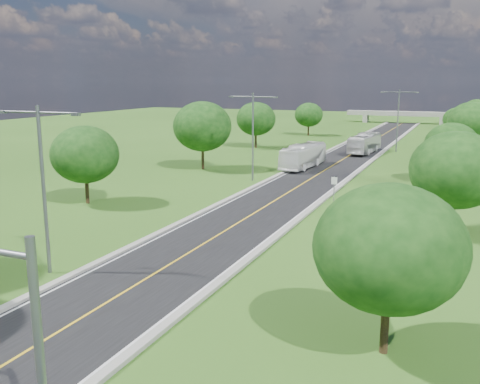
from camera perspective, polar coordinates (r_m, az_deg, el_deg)
The scene contains 21 objects.
ground at distance 74.39m, azimuth 9.97°, elevation 2.83°, with size 260.00×260.00×0.00m, color #2A4F16.
road at distance 80.18m, azimuth 10.96°, elevation 3.46°, with size 8.00×150.00×0.06m, color black.
curb_left at distance 81.15m, azimuth 8.03°, elevation 3.71°, with size 0.50×150.00×0.22m, color gray.
curb_right at distance 79.40m, azimuth 13.97°, elevation 3.30°, with size 0.50×150.00×0.22m, color gray.
speed_limit_sign at distance 51.82m, azimuth 10.01°, elevation 0.76°, with size 0.55×0.09×2.40m.
overpass at distance 152.79m, azimuth 17.01°, elevation 7.93°, with size 30.00×3.00×3.20m.
streetlight_near_left at distance 33.12m, azimuth -20.31°, elevation 1.65°, with size 5.90×0.25×10.00m.
streetlight_mid_left at distance 61.20m, azimuth 1.38°, elevation 6.71°, with size 5.90×0.25×10.00m.
streetlight_far_right at distance 90.41m, azimuth 16.51°, elevation 7.88°, with size 5.90×0.25×10.00m.
tree_lb at distance 51.73m, azimuth -16.21°, elevation 3.87°, with size 6.30×6.30×7.33m.
tree_lc at distance 69.48m, azimuth -4.04°, elevation 6.99°, with size 7.56×7.56×8.79m.
tree_ld at distance 92.19m, azimuth 1.71°, elevation 7.81°, with size 6.72×6.72×7.82m.
tree_le at distance 114.16m, azimuth 7.35°, elevation 8.17°, with size 5.88×5.88×6.84m.
tree_ra at distance 22.79m, azimuth 15.65°, elevation -5.79°, with size 6.30×6.30×7.33m.
tree_rb at distance 42.12m, azimuth 22.06°, elevation 2.18°, with size 6.72×6.72×7.82m.
tree_rc at distance 64.03m, azimuth 21.63°, elevation 4.67°, with size 5.88×5.88×6.84m.
tree_rd at distance 87.84m, azimuth 23.51°, elevation 6.85°, with size 7.14×7.14×8.30m.
tree_re at distance 111.88m, azimuth 22.18°, elevation 7.17°, with size 5.46×5.46×6.35m.
tree_rf at distance 131.80m, azimuth 23.94°, elevation 7.87°, with size 6.30×6.30×7.33m.
bus_outbound at distance 87.34m, azimuth 13.16°, elevation 5.08°, with size 2.60×11.13×3.10m, color silver.
bus_inbound at distance 71.22m, azimuth 6.78°, elevation 3.85°, with size 2.62×11.21×3.12m, color white.
Camera 1 is at (16.58, -11.62, 11.36)m, focal length 40.00 mm.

